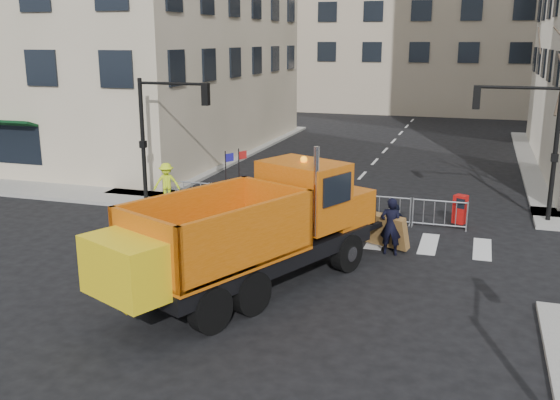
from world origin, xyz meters
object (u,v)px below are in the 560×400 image
(cop_a, at_px, (391,226))
(worker, at_px, (167,183))
(newspaper_box, at_px, (460,209))
(cop_b, at_px, (335,202))
(plow_truck, at_px, (251,229))
(cop_c, at_px, (395,226))

(cop_a, height_order, worker, cop_a)
(newspaper_box, bearing_deg, cop_b, -136.31)
(plow_truck, bearing_deg, cop_c, -10.78)
(plow_truck, xyz_separation_m, newspaper_box, (5.42, 8.23, -1.12))
(newspaper_box, bearing_deg, plow_truck, -98.97)
(plow_truck, xyz_separation_m, cop_b, (0.89, 6.65, -0.82))
(cop_b, height_order, cop_c, cop_b)
(cop_a, distance_m, worker, 10.56)
(plow_truck, distance_m, cop_b, 6.76)
(cop_c, xyz_separation_m, newspaper_box, (2.00, 3.34, -0.10))
(cop_b, height_order, worker, cop_b)
(cop_b, relative_size, newspaper_box, 1.83)
(cop_a, xyz_separation_m, worker, (-10.03, 3.33, 0.04))
(cop_b, relative_size, cop_c, 1.26)
(cop_b, distance_m, worker, 7.64)
(cop_a, relative_size, worker, 1.13)
(plow_truck, bearing_deg, worker, 65.43)
(plow_truck, bearing_deg, cop_b, 16.54)
(plow_truck, distance_m, worker, 10.17)
(plow_truck, relative_size, worker, 6.25)
(worker, bearing_deg, cop_b, -32.64)
(cop_b, xyz_separation_m, worker, (-7.58, 0.98, 0.00))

